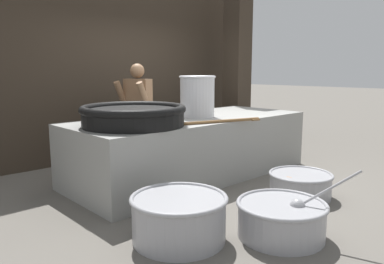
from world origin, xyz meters
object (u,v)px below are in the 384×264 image
prep_bowl_meat (179,216)px  prep_bowl_extra (300,184)px  stock_pot (197,96)px  prep_bowl_vegetables (281,217)px  cook (138,111)px  giant_wok_near (133,115)px

prep_bowl_meat → prep_bowl_extra: size_ratio=1.16×
stock_pot → prep_bowl_vegetables: 2.46m
prep_bowl_meat → prep_bowl_extra: prep_bowl_meat is taller
stock_pot → cook: (-0.31, 1.06, -0.29)m
giant_wok_near → prep_bowl_vegetables: (0.30, -1.96, -0.82)m
prep_bowl_meat → prep_bowl_vegetables: bearing=-38.9°
giant_wok_near → prep_bowl_meat: bearing=-108.3°
prep_bowl_vegetables → giant_wok_near: bearing=98.6°
giant_wok_near → stock_pot: stock_pot is taller
giant_wok_near → cook: bearing=53.1°
prep_bowl_vegetables → prep_bowl_meat: prep_bowl_vegetables is taller
cook → prep_bowl_vegetables: bearing=68.1°
giant_wok_near → stock_pot: bearing=5.1°
prep_bowl_extra → giant_wok_near: bearing=134.1°
prep_bowl_meat → prep_bowl_extra: (1.88, -0.12, -0.06)m
giant_wok_near → prep_bowl_extra: giant_wok_near is taller
cook → prep_bowl_extra: 2.80m
stock_pot → prep_bowl_meat: 2.39m
giant_wok_near → prep_bowl_vegetables: size_ratio=1.31×
giant_wok_near → prep_bowl_extra: (1.43, -1.48, -0.84)m
prep_bowl_extra → stock_pot: bearing=98.7°
stock_pot → cook: size_ratio=0.36×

